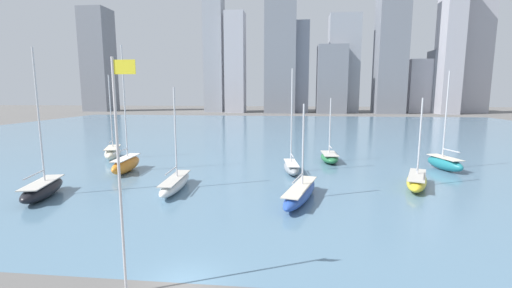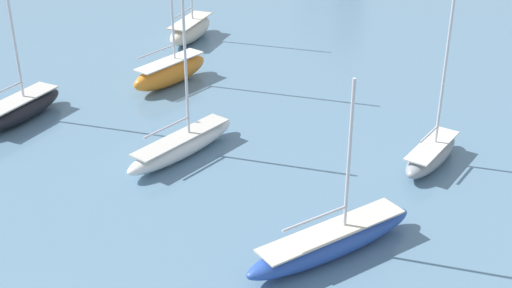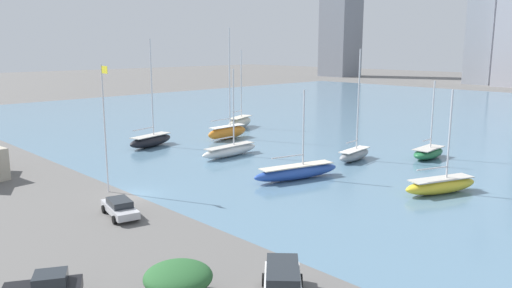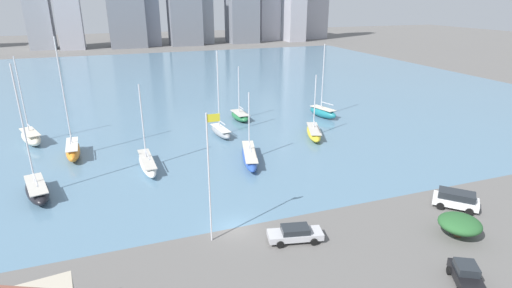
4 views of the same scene
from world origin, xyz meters
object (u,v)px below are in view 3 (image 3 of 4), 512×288
(parked_pickup_black, at_px, (44,288))
(sailboat_white, at_px, (230,150))
(sailboat_blue, at_px, (297,172))
(sailboat_orange, at_px, (227,131))
(sailboat_gray, at_px, (354,154))
(sailboat_cream, at_px, (240,122))
(sailboat_green, at_px, (428,152))
(parked_sedan_silver, at_px, (120,207))
(sailboat_black, at_px, (151,140))
(parked_suv_white, at_px, (283,281))
(flag_pole, at_px, (105,125))
(sailboat_yellow, at_px, (441,185))

(parked_pickup_black, bearing_deg, sailboat_white, 152.56)
(sailboat_blue, bearing_deg, sailboat_orange, 171.24)
(sailboat_blue, distance_m, sailboat_orange, 25.39)
(sailboat_gray, distance_m, sailboat_blue, 12.01)
(sailboat_blue, bearing_deg, sailboat_cream, 162.71)
(sailboat_green, relative_size, sailboat_blue, 0.93)
(parked_pickup_black, height_order, parked_sedan_silver, parked_pickup_black)
(sailboat_black, height_order, sailboat_cream, sailboat_black)
(sailboat_black, height_order, parked_suv_white, sailboat_black)
(sailboat_black, bearing_deg, sailboat_green, 20.45)
(sailboat_green, bearing_deg, flag_pole, -114.09)
(sailboat_orange, bearing_deg, sailboat_yellow, -8.64)
(flag_pole, xyz_separation_m, parked_sedan_silver, (7.32, -2.77, -5.96))
(sailboat_orange, bearing_deg, parked_sedan_silver, -57.60)
(sailboat_blue, height_order, sailboat_white, sailboat_white)
(sailboat_green, xyz_separation_m, parked_suv_white, (11.85, -39.88, 0.27))
(sailboat_gray, height_order, parked_sedan_silver, sailboat_gray)
(parked_pickup_black, height_order, parked_suv_white, parked_suv_white)
(sailboat_black, height_order, sailboat_yellow, sailboat_black)
(flag_pole, xyz_separation_m, sailboat_green, (14.56, 36.88, -5.95))
(sailboat_yellow, bearing_deg, parked_sedan_silver, -100.12)
(flag_pole, bearing_deg, sailboat_green, 68.46)
(sailboat_cream, bearing_deg, sailboat_white, -66.12)
(flag_pole, height_order, sailboat_black, sailboat_black)
(sailboat_black, relative_size, parked_suv_white, 3.22)
(flag_pole, bearing_deg, sailboat_blue, 60.54)
(sailboat_green, relative_size, parked_pickup_black, 2.17)
(sailboat_yellow, bearing_deg, sailboat_black, -147.90)
(sailboat_green, height_order, sailboat_cream, sailboat_cream)
(sailboat_yellow, bearing_deg, parked_suv_white, -61.65)
(sailboat_yellow, bearing_deg, sailboat_blue, -134.07)
(sailboat_white, height_order, parked_sedan_silver, sailboat_white)
(sailboat_black, distance_m, sailboat_cream, 20.60)
(sailboat_yellow, distance_m, sailboat_green, 15.95)
(sailboat_orange, relative_size, parked_sedan_silver, 3.12)
(sailboat_gray, height_order, sailboat_cream, sailboat_gray)
(sailboat_orange, bearing_deg, sailboat_white, -41.61)
(parked_suv_white, height_order, parked_sedan_silver, parked_suv_white)
(sailboat_white, xyz_separation_m, parked_sedan_silver, (11.39, -22.14, -0.03))
(sailboat_cream, bearing_deg, flag_pole, -81.33)
(flag_pole, xyz_separation_m, parked_suv_white, (26.41, -3.00, -5.68))
(sailboat_green, height_order, sailboat_orange, sailboat_orange)
(flag_pole, height_order, sailboat_green, flag_pole)
(sailboat_white, distance_m, parked_sedan_silver, 24.89)
(sailboat_yellow, relative_size, parked_pickup_black, 2.22)
(sailboat_green, xyz_separation_m, sailboat_white, (-18.63, -17.51, 0.03))
(sailboat_green, relative_size, parked_suv_white, 2.10)
(sailboat_cream, bearing_deg, sailboat_blue, -52.81)
(parked_suv_white, bearing_deg, parked_sedan_silver, 135.28)
(sailboat_orange, height_order, parked_pickup_black, sailboat_orange)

